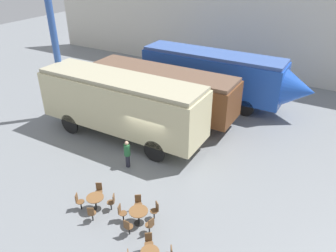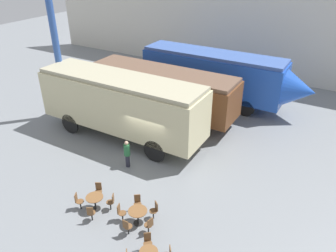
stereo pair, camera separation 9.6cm
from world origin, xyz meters
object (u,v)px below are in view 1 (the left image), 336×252
(passenger_coach_wooden, at_px, (162,89))
(passenger_coach_vintage, at_px, (121,102))
(cafe_table_near, at_px, (139,214))
(cafe_chair_0, at_px, (156,209))
(cafe_table_far, at_px, (95,200))
(visitor_person, at_px, (127,153))
(streamlined_locomotive, at_px, (222,75))

(passenger_coach_wooden, bearing_deg, passenger_coach_vintage, -100.97)
(cafe_table_near, bearing_deg, passenger_coach_wooden, 115.09)
(passenger_coach_vintage, bearing_deg, cafe_chair_0, -42.40)
(cafe_table_far, bearing_deg, cafe_table_near, 6.84)
(passenger_coach_wooden, bearing_deg, visitor_person, -76.56)
(passenger_coach_wooden, bearing_deg, cafe_table_near, -64.91)
(streamlined_locomotive, bearing_deg, passenger_coach_wooden, -122.14)
(cafe_table_near, distance_m, visitor_person, 4.37)
(passenger_coach_wooden, bearing_deg, cafe_chair_0, -60.97)
(cafe_chair_0, relative_size, visitor_person, 0.54)
(cafe_table_near, bearing_deg, visitor_person, 132.25)
(streamlined_locomotive, distance_m, visitor_person, 10.60)
(cafe_table_near, bearing_deg, cafe_chair_0, 53.94)
(passenger_coach_vintage, bearing_deg, cafe_table_near, -48.24)
(passenger_coach_wooden, height_order, cafe_table_near, passenger_coach_wooden)
(passenger_coach_vintage, xyz_separation_m, visitor_person, (2.20, -2.52, -1.54))
(cafe_table_far, distance_m, visitor_person, 3.58)
(cafe_table_far, relative_size, cafe_chair_0, 0.91)
(streamlined_locomotive, xyz_separation_m, cafe_table_near, (1.75, -13.67, -1.72))
(streamlined_locomotive, bearing_deg, cafe_table_near, -82.72)
(streamlined_locomotive, height_order, passenger_coach_vintage, passenger_coach_vintage)
(passenger_coach_vintage, height_order, visitor_person, passenger_coach_vintage)
(cafe_chair_0, distance_m, visitor_person, 4.29)
(passenger_coach_vintage, bearing_deg, visitor_person, -48.89)
(cafe_chair_0, height_order, visitor_person, visitor_person)
(passenger_coach_wooden, distance_m, cafe_table_near, 10.52)
(cafe_table_far, xyz_separation_m, cafe_chair_0, (2.67, 0.90, -0.04))
(passenger_coach_vintage, height_order, cafe_chair_0, passenger_coach_vintage)
(passenger_coach_vintage, distance_m, cafe_chair_0, 7.81)
(cafe_chair_0, bearing_deg, passenger_coach_vintage, -96.34)
(visitor_person, bearing_deg, passenger_coach_vintage, 131.11)
(streamlined_locomotive, xyz_separation_m, cafe_chair_0, (2.21, -13.03, -1.77))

